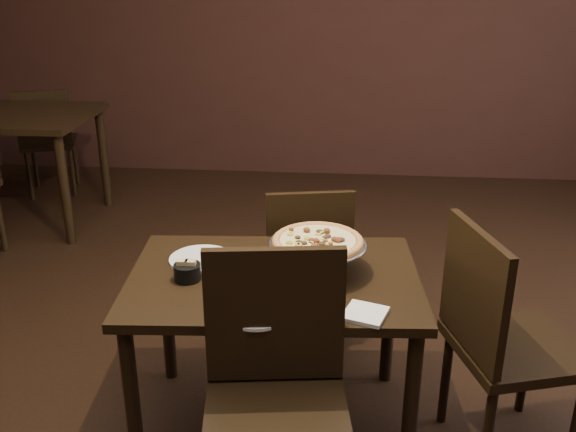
{
  "coord_description": "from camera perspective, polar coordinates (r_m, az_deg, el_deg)",
  "views": [
    {
      "loc": [
        0.23,
        -2.08,
        1.83
      ],
      "look_at": [
        0.03,
        0.15,
        0.92
      ],
      "focal_mm": 40.0,
      "sensor_mm": 36.0,
      "label": 1
    }
  ],
  "objects": [
    {
      "name": "pepper_flake_shaker",
      "position": [
        2.29,
        -5.54,
        -6.41
      ],
      "size": [
        0.06,
        0.06,
        0.1
      ],
      "color": "maroon",
      "rests_on": "dining_table"
    },
    {
      "name": "napkin_stack",
      "position": [
        2.22,
        6.88,
        -8.63
      ],
      "size": [
        0.17,
        0.17,
        0.01
      ],
      "primitive_type": "cube",
      "rotation": [
        0.0,
        0.0,
        -0.32
      ],
      "color": "white",
      "rests_on": "dining_table"
    },
    {
      "name": "chair_side",
      "position": [
        2.55,
        18.29,
        -10.03
      ],
      "size": [
        0.55,
        0.55,
        0.95
      ],
      "rotation": [
        0.0,
        0.0,
        1.85
      ],
      "color": "black",
      "rests_on": "ground"
    },
    {
      "name": "room",
      "position": [
        2.16,
        0.58,
        10.61
      ],
      "size": [
        6.04,
        7.04,
        2.84
      ],
      "color": "black",
      "rests_on": "ground"
    },
    {
      "name": "dining_table",
      "position": [
        2.51,
        -1.25,
        -7.16
      ],
      "size": [
        1.16,
        0.81,
        0.7
      ],
      "rotation": [
        0.0,
        0.0,
        0.07
      ],
      "color": "black",
      "rests_on": "ground"
    },
    {
      "name": "pizza_stand",
      "position": [
        2.45,
        2.65,
        -2.29
      ],
      "size": [
        0.38,
        0.38,
        0.16
      ],
      "color": "silver",
      "rests_on": "dining_table"
    },
    {
      "name": "plate_near",
      "position": [
        2.21,
        -2.76,
        -8.6
      ],
      "size": [
        0.23,
        0.23,
        0.01
      ],
      "primitive_type": "cylinder",
      "color": "white",
      "rests_on": "dining_table"
    },
    {
      "name": "background_table",
      "position": [
        5.02,
        -24.2,
        7.16
      ],
      "size": [
        1.3,
        0.87,
        0.81
      ],
      "color": "black",
      "rests_on": "ground"
    },
    {
      "name": "chair_near",
      "position": [
        2.13,
        -1.06,
        -15.36
      ],
      "size": [
        0.51,
        0.51,
        0.98
      ],
      "rotation": [
        0.0,
        0.0,
        0.13
      ],
      "color": "black",
      "rests_on": "ground"
    },
    {
      "name": "plate_left",
      "position": [
        2.61,
        -7.73,
        -3.82
      ],
      "size": [
        0.26,
        0.26,
        0.01
      ],
      "primitive_type": "cylinder",
      "color": "white",
      "rests_on": "dining_table"
    },
    {
      "name": "bg_chair_far",
      "position": [
        5.56,
        -20.58,
        6.55
      ],
      "size": [
        0.52,
        0.52,
        0.88
      ],
      "rotation": [
        0.0,
        0.0,
        3.46
      ],
      "color": "black",
      "rests_on": "ground"
    },
    {
      "name": "serving_spatula",
      "position": [
        2.41,
        1.8,
        -2.75
      ],
      "size": [
        0.12,
        0.12,
        0.02
      ],
      "rotation": [
        0.0,
        0.0,
        -0.18
      ],
      "color": "silver",
      "rests_on": "pizza_stand"
    },
    {
      "name": "chair_far",
      "position": [
        3.1,
        1.67,
        -3.99
      ],
      "size": [
        0.47,
        0.47,
        0.86
      ],
      "rotation": [
        0.0,
        0.0,
        3.33
      ],
      "color": "black",
      "rests_on": "ground"
    },
    {
      "name": "parmesan_shaker",
      "position": [
        2.36,
        -4.94,
        -5.53
      ],
      "size": [
        0.05,
        0.05,
        0.09
      ],
      "color": "#FAEEC3",
      "rests_on": "dining_table"
    },
    {
      "name": "packet_caddy",
      "position": [
        2.45,
        -8.95,
        -4.89
      ],
      "size": [
        0.1,
        0.1,
        0.08
      ],
      "rotation": [
        0.0,
        0.0,
        0.02
      ],
      "color": "black",
      "rests_on": "dining_table"
    }
  ]
}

